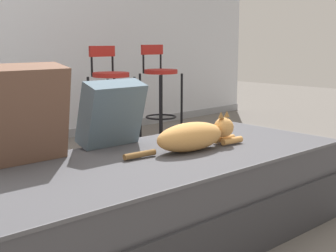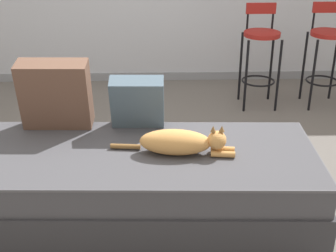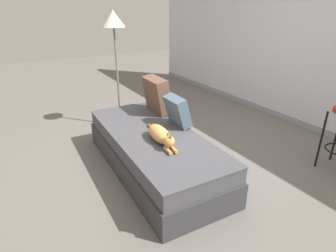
{
  "view_description": "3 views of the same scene",
  "coord_description": "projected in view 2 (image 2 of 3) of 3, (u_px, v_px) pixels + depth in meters",
  "views": [
    {
      "loc": [
        -1.55,
        -2.06,
        1.03
      ],
      "look_at": [
        0.15,
        -0.3,
        0.58
      ],
      "focal_mm": 50.0,
      "sensor_mm": 36.0,
      "label": 1
    },
    {
      "loc": [
        0.07,
        -2.86,
        1.77
      ],
      "look_at": [
        0.15,
        -0.3,
        0.58
      ],
      "focal_mm": 50.0,
      "sensor_mm": 36.0,
      "label": 2
    },
    {
      "loc": [
        2.5,
        -1.7,
        1.76
      ],
      "look_at": [
        0.15,
        -0.3,
        0.58
      ],
      "focal_mm": 30.0,
      "sensor_mm": 36.0,
      "label": 3
    }
  ],
  "objects": [
    {
      "name": "ground_plane",
      "position": [
        146.0,
        182.0,
        3.34
      ],
      "size": [
        16.0,
        16.0,
        0.0
      ],
      "primitive_type": "plane",
      "color": "#66605B",
      "rests_on": "ground"
    },
    {
      "name": "wall_baseboard_trim",
      "position": [
        148.0,
        76.0,
        5.31
      ],
      "size": [
        8.0,
        0.02,
        0.09
      ],
      "primitive_type": "cube",
      "color": "gray",
      "rests_on": "ground"
    },
    {
      "name": "couch",
      "position": [
        144.0,
        184.0,
        2.88
      ],
      "size": [
        2.13,
        0.95,
        0.46
      ],
      "color": "#353539",
      "rests_on": "ground"
    },
    {
      "name": "throw_pillow_corner",
      "position": [
        55.0,
        94.0,
        3.0
      ],
      "size": [
        0.45,
        0.24,
        0.46
      ],
      "color": "brown",
      "rests_on": "couch"
    },
    {
      "name": "throw_pillow_middle",
      "position": [
        137.0,
        102.0,
        3.01
      ],
      "size": [
        0.35,
        0.23,
        0.36
      ],
      "color": "#4C6070",
      "rests_on": "couch"
    },
    {
      "name": "cat",
      "position": [
        180.0,
        142.0,
        2.73
      ],
      "size": [
        0.74,
        0.21,
        0.19
      ],
      "color": "tan",
      "rests_on": "couch"
    },
    {
      "name": "bar_stool_near_window",
      "position": [
        261.0,
        48.0,
        4.43
      ],
      "size": [
        0.34,
        0.34,
        0.97
      ],
      "color": "black",
      "rests_on": "ground"
    },
    {
      "name": "bar_stool_by_doorway",
      "position": [
        326.0,
        47.0,
        4.44
      ],
      "size": [
        0.34,
        0.34,
        0.98
      ],
      "color": "black",
      "rests_on": "ground"
    }
  ]
}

